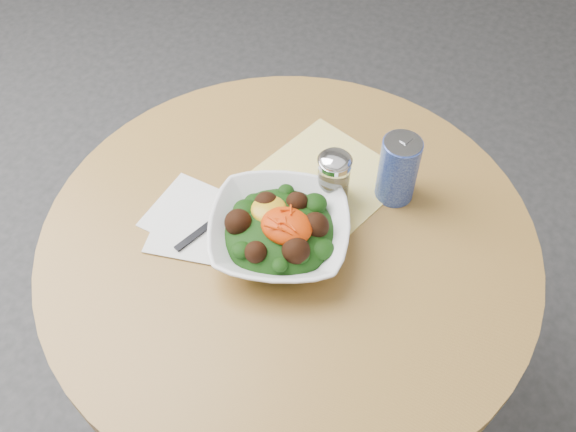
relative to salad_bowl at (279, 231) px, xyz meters
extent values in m
plane|color=#2D2D2F|center=(0.01, 0.02, -0.78)|extent=(6.00, 6.00, 0.00)
cylinder|color=black|center=(0.01, 0.02, -0.77)|extent=(0.52, 0.52, 0.03)
cylinder|color=black|center=(0.01, 0.02, -0.43)|extent=(0.10, 0.10, 0.71)
cylinder|color=#AC863E|center=(0.01, 0.02, -0.05)|extent=(0.90, 0.90, 0.04)
cube|color=yellow|center=(0.02, 0.19, -0.03)|extent=(0.29, 0.28, 0.00)
cube|color=white|center=(-0.18, -0.01, -0.03)|extent=(0.15, 0.15, 0.00)
cube|color=white|center=(-0.15, -0.04, -0.03)|extent=(0.18, 0.18, 0.00)
imported|color=white|center=(0.00, 0.00, 0.00)|extent=(0.32, 0.32, 0.06)
ellipsoid|color=black|center=(0.00, 0.00, -0.01)|extent=(0.20, 0.20, 0.07)
ellipsoid|color=#C79413|center=(-0.03, 0.02, 0.03)|extent=(0.06, 0.06, 0.02)
ellipsoid|color=red|center=(0.02, -0.01, 0.03)|extent=(0.09, 0.08, 0.04)
cube|color=black|center=(-0.14, -0.04, -0.03)|extent=(0.05, 0.12, 0.00)
cube|color=black|center=(-0.10, 0.05, -0.03)|extent=(0.04, 0.07, 0.00)
cylinder|color=silver|center=(0.04, 0.14, 0.01)|extent=(0.06, 0.06, 0.09)
cylinder|color=#A1844B|center=(0.04, 0.14, -0.01)|extent=(0.05, 0.05, 0.05)
cylinder|color=silver|center=(0.04, 0.14, 0.06)|extent=(0.06, 0.06, 0.01)
ellipsoid|color=silver|center=(0.04, 0.14, 0.07)|extent=(0.06, 0.06, 0.03)
cylinder|color=navy|center=(0.14, 0.20, 0.03)|extent=(0.07, 0.07, 0.13)
cylinder|color=#B4B4BB|center=(0.14, 0.20, 0.10)|extent=(0.07, 0.07, 0.00)
cube|color=#B4B4BB|center=(0.15, 0.21, 0.10)|extent=(0.02, 0.03, 0.00)
camera|label=1|loc=(0.31, -0.60, 0.89)|focal=40.00mm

